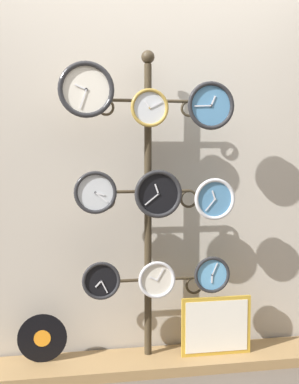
% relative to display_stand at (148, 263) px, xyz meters
% --- Properties ---
extents(shop_wall, '(4.40, 0.04, 2.80)m').
position_rel_display_stand_xyz_m(shop_wall, '(0.00, 0.16, 0.77)').
color(shop_wall, '#BCB2A3').
rests_on(shop_wall, ground_plane).
extents(low_shelf, '(2.20, 0.36, 0.06)m').
position_rel_display_stand_xyz_m(low_shelf, '(0.00, -0.06, -0.60)').
color(low_shelf, '#9E7A4C').
rests_on(low_shelf, ground_plane).
extents(display_stand, '(0.70, 0.43, 1.91)m').
position_rel_display_stand_xyz_m(display_stand, '(0.00, 0.00, 0.00)').
color(display_stand, '#382D1E').
rests_on(display_stand, ground_plane).
extents(clock_top_left, '(0.32, 0.04, 0.32)m').
position_rel_display_stand_xyz_m(clock_top_left, '(-0.37, -0.12, 1.03)').
color(clock_top_left, silver).
extents(clock_top_center, '(0.23, 0.04, 0.23)m').
position_rel_display_stand_xyz_m(clock_top_center, '(-0.01, -0.08, 0.93)').
color(clock_top_center, silver).
extents(clock_top_right, '(0.29, 0.04, 0.29)m').
position_rel_display_stand_xyz_m(clock_top_right, '(0.36, -0.11, 0.95)').
color(clock_top_right, '#4C84B2').
extents(clock_middle_left, '(0.25, 0.04, 0.25)m').
position_rel_display_stand_xyz_m(clock_middle_left, '(-0.33, -0.10, 0.44)').
color(clock_middle_left, silver).
extents(clock_middle_center, '(0.28, 0.04, 0.28)m').
position_rel_display_stand_xyz_m(clock_middle_center, '(0.04, -0.11, 0.43)').
color(clock_middle_center, black).
extents(clock_middle_right, '(0.25, 0.04, 0.25)m').
position_rel_display_stand_xyz_m(clock_middle_right, '(0.39, -0.10, 0.39)').
color(clock_middle_right, '#4C84B2').
extents(clock_bottom_left, '(0.22, 0.04, 0.22)m').
position_rel_display_stand_xyz_m(clock_bottom_left, '(-0.30, -0.11, -0.07)').
color(clock_bottom_left, black).
extents(clock_bottom_center, '(0.22, 0.04, 0.22)m').
position_rel_display_stand_xyz_m(clock_bottom_center, '(0.03, -0.10, -0.08)').
color(clock_bottom_center, silver).
extents(clock_bottom_right, '(0.23, 0.04, 0.23)m').
position_rel_display_stand_xyz_m(clock_bottom_right, '(0.38, -0.09, -0.07)').
color(clock_bottom_right, '#60A8DB').
extents(vinyl_record, '(0.29, 0.01, 0.29)m').
position_rel_display_stand_xyz_m(vinyl_record, '(-0.64, -0.01, -0.42)').
color(vinyl_record, black).
rests_on(vinyl_record, low_shelf).
extents(picture_frame, '(0.44, 0.02, 0.36)m').
position_rel_display_stand_xyz_m(picture_frame, '(0.41, -0.09, -0.39)').
color(picture_frame, gold).
rests_on(picture_frame, low_shelf).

